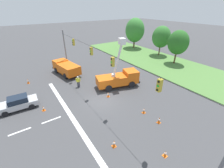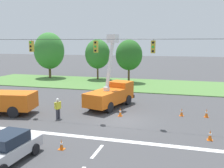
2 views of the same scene
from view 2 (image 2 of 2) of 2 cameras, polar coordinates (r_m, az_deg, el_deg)
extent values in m
plane|color=#424244|center=(21.72, 2.32, -7.97)|extent=(200.00, 200.00, 0.00)
cube|color=#517F3D|center=(39.01, 8.56, -0.30)|extent=(56.00, 12.00, 0.10)
cube|color=silver|center=(17.75, -1.06, -11.96)|extent=(17.60, 0.50, 0.01)
cube|color=silver|center=(15.99, -3.22, -14.43)|extent=(0.20, 2.00, 0.01)
cylinder|color=black|center=(20.76, 2.44, 9.72)|extent=(26.00, 0.03, 0.03)
cylinder|color=black|center=(24.02, -17.17, 9.13)|extent=(0.02, 0.02, 0.10)
cube|color=gold|center=(24.03, -17.11, 7.87)|extent=(0.32, 0.28, 0.96)
cylinder|color=green|center=(23.89, -17.35, 8.62)|extent=(0.16, 0.05, 0.16)
cylinder|color=black|center=(23.89, -17.32, 7.85)|extent=(0.16, 0.05, 0.16)
cylinder|color=black|center=(23.90, -17.28, 7.08)|extent=(0.16, 0.05, 0.16)
cylinder|color=black|center=(21.40, -3.53, 9.56)|extent=(0.02, 0.02, 0.10)
cube|color=gold|center=(21.40, -3.52, 8.14)|extent=(0.32, 0.28, 0.96)
cylinder|color=black|center=(21.25, -3.67, 8.99)|extent=(0.16, 0.05, 0.16)
cylinder|color=green|center=(21.25, -3.66, 8.13)|extent=(0.16, 0.05, 0.16)
cylinder|color=black|center=(21.26, -3.66, 7.27)|extent=(0.16, 0.05, 0.16)
cylinder|color=black|center=(20.34, 8.99, 9.48)|extent=(0.02, 0.02, 0.10)
cube|color=gold|center=(20.34, 8.95, 7.99)|extent=(0.32, 0.28, 0.96)
cylinder|color=black|center=(20.18, 8.92, 8.89)|extent=(0.16, 0.05, 0.16)
cylinder|color=green|center=(20.18, 8.90, 7.98)|extent=(0.16, 0.05, 0.16)
cylinder|color=black|center=(20.19, 8.88, 7.08)|extent=(0.16, 0.05, 0.16)
cylinder|color=brown|center=(47.91, -13.36, 2.80)|extent=(0.43, 0.43, 2.57)
ellipsoid|color=#387F33|center=(47.66, -13.52, 7.04)|extent=(5.32, 5.05, 6.37)
cylinder|color=brown|center=(44.70, -3.13, 2.60)|extent=(0.29, 0.29, 2.59)
ellipsoid|color=#33752D|center=(44.45, -3.17, 6.54)|extent=(4.18, 4.24, 4.95)
cylinder|color=brown|center=(41.24, 3.67, 2.06)|extent=(0.32, 0.32, 2.61)
ellipsoid|color=#286623|center=(40.97, 3.72, 6.32)|extent=(4.16, 3.69, 4.75)
cube|color=orange|center=(24.93, -1.58, -3.02)|extent=(3.27, 4.74, 1.27)
cube|color=orange|center=(27.47, 1.89, -1.30)|extent=(2.54, 2.34, 1.81)
cube|color=#1E2838|center=(27.98, 2.54, -0.46)|extent=(1.84, 0.59, 0.82)
cube|color=black|center=(28.48, 2.87, -2.48)|extent=(2.18, 0.73, 0.30)
cylinder|color=black|center=(27.95, -0.20, -3.01)|extent=(0.53, 1.04, 1.00)
cylinder|color=black|center=(26.97, 3.51, -3.48)|extent=(0.53, 1.04, 1.00)
cylinder|color=black|center=(25.01, -4.50, -4.50)|extent=(0.53, 1.04, 1.00)
cylinder|color=black|center=(23.92, -0.51, -5.11)|extent=(0.53, 1.04, 1.00)
cylinder|color=silver|center=(25.03, -1.21, -1.07)|extent=(0.60, 0.60, 0.36)
cube|color=white|center=(25.23, -0.52, 3.98)|extent=(0.60, 1.41, 4.75)
cube|color=white|center=(25.63, 0.17, 9.86)|extent=(1.08, 1.01, 0.80)
cube|color=orange|center=(25.06, -21.15, -3.36)|extent=(4.49, 3.12, 1.46)
cylinder|color=black|center=(23.92, -20.69, -5.71)|extent=(1.03, 0.45, 1.00)
cylinder|color=black|center=(25.89, -18.46, -4.48)|extent=(1.03, 0.45, 1.00)
cube|color=#B7B7BC|center=(15.48, -22.05, -13.38)|extent=(1.95, 4.37, 0.64)
cube|color=#192333|center=(15.36, -21.82, -11.06)|extent=(1.59, 2.13, 0.60)
cylinder|color=black|center=(16.06, -16.40, -13.47)|extent=(0.23, 0.65, 0.64)
cylinder|color=black|center=(17.05, -21.28, -12.37)|extent=(0.23, 0.65, 0.64)
cylinder|color=#383842|center=(22.48, -11.88, -6.45)|extent=(0.18, 0.18, 0.85)
cylinder|color=#383842|center=(22.58, -11.46, -6.36)|extent=(0.18, 0.18, 0.85)
cube|color=yellow|center=(22.35, -11.73, -4.61)|extent=(0.40, 0.47, 0.60)
cube|color=silver|center=(22.35, -11.73, -4.61)|extent=(0.27, 0.41, 0.62)
cylinder|color=yellow|center=(22.20, -12.31, -4.64)|extent=(0.11, 0.11, 0.55)
cylinder|color=yellow|center=(22.49, -11.16, -4.43)|extent=(0.11, 0.11, 0.55)
sphere|color=tan|center=(22.25, -11.76, -3.53)|extent=(0.22, 0.22, 0.22)
sphere|color=white|center=(22.24, -11.77, -3.38)|extent=(0.26, 0.26, 0.26)
cube|color=orange|center=(16.51, -10.92, -13.76)|extent=(0.36, 0.36, 0.03)
cone|color=orange|center=(16.39, -10.96, -12.73)|extent=(0.24, 0.24, 0.61)
cylinder|color=white|center=(16.38, -10.96, -12.63)|extent=(0.15, 0.15, 0.11)
cube|color=orange|center=(24.05, 19.85, -6.79)|extent=(0.36, 0.36, 0.03)
cone|color=orange|center=(23.95, 19.90, -5.92)|extent=(0.29, 0.29, 0.72)
cylinder|color=white|center=(23.94, 19.90, -5.83)|extent=(0.18, 0.18, 0.13)
cube|color=orange|center=(18.73, 20.51, -11.36)|extent=(0.36, 0.36, 0.03)
cone|color=orange|center=(18.61, 20.57, -10.31)|extent=(0.28, 0.28, 0.70)
cylinder|color=white|center=(18.60, 20.58, -10.21)|extent=(0.17, 0.17, 0.13)
cube|color=orange|center=(22.97, 1.80, -6.97)|extent=(0.36, 0.36, 0.03)
cone|color=orange|center=(22.87, 1.80, -6.08)|extent=(0.28, 0.28, 0.71)
cylinder|color=white|center=(22.86, 1.80, -6.00)|extent=(0.18, 0.18, 0.13)
cube|color=orange|center=(23.83, 14.90, -6.69)|extent=(0.36, 0.36, 0.03)
cone|color=orange|center=(23.74, 14.93, -5.88)|extent=(0.27, 0.27, 0.66)
cylinder|color=white|center=(23.73, 14.94, -5.80)|extent=(0.16, 0.16, 0.12)
camera|label=1|loc=(16.03, 54.81, 21.93)|focal=24.00mm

